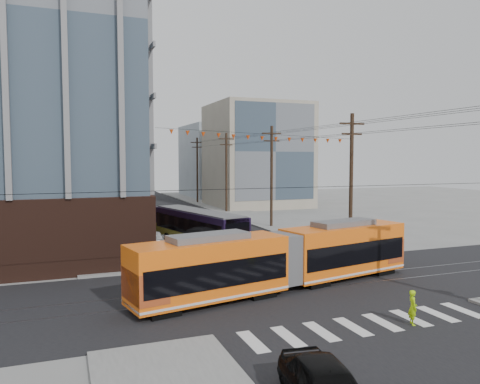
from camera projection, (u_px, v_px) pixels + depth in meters
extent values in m
plane|color=slate|center=(332.00, 305.00, 23.86)|extent=(160.00, 160.00, 0.00)
cube|color=#8C99A5|center=(30.00, 148.00, 65.71)|extent=(18.00, 16.00, 18.00)
cube|color=gray|center=(257.00, 155.00, 73.72)|extent=(14.00, 14.00, 16.00)
cube|color=gray|center=(55.00, 145.00, 85.35)|extent=(16.00, 18.00, 20.00)
cube|color=#8C99A5|center=(227.00, 161.00, 93.15)|extent=(16.00, 16.00, 14.00)
cylinder|color=black|center=(197.00, 170.00, 78.71)|extent=(0.30, 0.30, 11.00)
imported|color=#A4B0B9|center=(165.00, 253.00, 33.53)|extent=(3.15, 4.70, 1.46)
imported|color=silver|center=(152.00, 240.00, 38.65)|extent=(2.77, 5.39, 1.49)
imported|color=slate|center=(144.00, 233.00, 42.88)|extent=(2.24, 4.67, 1.28)
imported|color=#A9E00C|center=(413.00, 307.00, 21.02)|extent=(0.56, 0.68, 1.58)
cube|color=#5C5C60|center=(329.00, 243.00, 39.58)|extent=(1.87, 3.88, 0.76)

